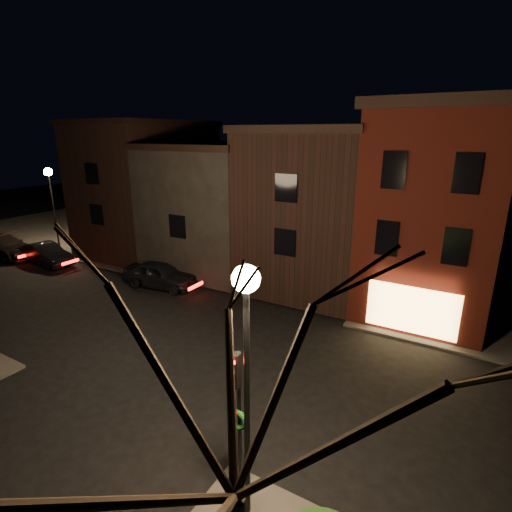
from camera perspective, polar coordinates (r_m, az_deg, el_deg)
The scene contains 13 objects.
ground at distance 18.58m, azimuth -8.06°, elevation -12.49°, with size 120.00×120.00×0.00m, color black.
sidewalk_far_left at distance 45.32m, azimuth -12.49°, elevation 5.25°, with size 30.00×30.00×0.12m, color #2D2B28.
corner_building at distance 22.42m, azimuth 24.20°, elevation 6.07°, with size 6.50×8.50×10.50m.
row_building_a at distance 24.99m, azimuth 9.37°, elevation 7.04°, with size 7.30×10.30×9.40m.
row_building_b at distance 28.43m, azimuth -4.53°, elevation 7.41°, with size 7.80×10.30×8.40m.
row_building_c at distance 32.96m, azimuth -15.15°, elevation 9.55°, with size 7.30×10.30×9.90m.
street_lamp_near at distance 8.64m, azimuth -1.39°, elevation -10.26°, with size 0.60×0.60×6.48m.
street_lamp_far at distance 34.94m, azimuth -27.31°, elevation 8.81°, with size 0.60×0.60×6.48m.
traffic_signal at distance 10.54m, azimuth -2.76°, elevation -19.90°, with size 0.58×0.38×4.05m.
bare_tree_right at distance 5.72m, azimuth -3.54°, elevation -14.69°, with size 6.40×6.40×8.50m.
parked_car_a at distance 25.26m, azimuth -13.57°, elevation -2.61°, with size 1.87×4.65×1.59m, color black.
parked_car_b at distance 32.54m, azimuth -27.77°, elevation 0.25°, with size 1.62×4.65×1.53m, color black.
parked_car_c at distance 36.03m, azimuth -32.33°, elevation 1.16°, with size 2.34×5.76×1.67m, color black.
Camera 1 is at (10.23, -12.51, 9.17)m, focal length 28.00 mm.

